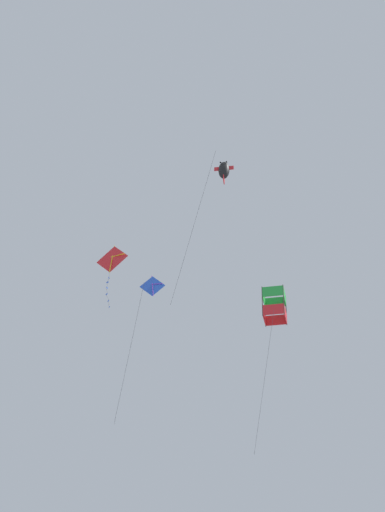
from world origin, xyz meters
The scene contains 4 objects.
kite_box_upper_right centered at (-5.09, 3.85, 23.06)m, with size 2.60×2.30×10.02m.
kite_diamond_near_left centered at (1.29, -1.04, 22.78)m, with size 2.41×2.38×8.60m.
kite_fish_far_centre centered at (1.60, 3.77, 29.02)m, with size 3.53×3.75×8.90m.
kite_diamond_near_right centered at (3.07, -2.62, 24.15)m, with size 1.10×1.97×4.13m.
Camera 1 is at (31.72, 17.67, 6.93)m, focal length 48.40 mm.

